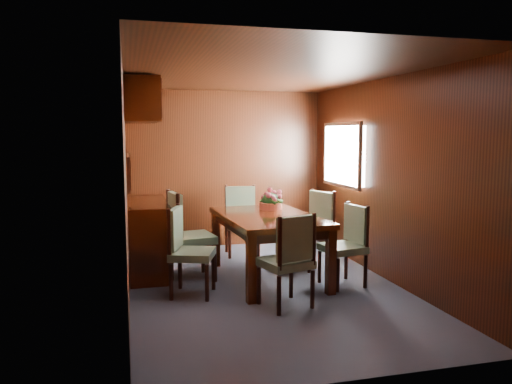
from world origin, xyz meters
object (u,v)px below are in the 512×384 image
object	(u,v)px
sideboard	(148,237)
chair_head	(290,256)
dining_table	(268,224)
flower_centerpiece	(271,198)
chair_left_near	(186,246)
chair_right_near	(348,240)

from	to	relation	value
sideboard	chair_head	size ratio (longest dim) A/B	1.44
chair_head	dining_table	bearing A→B (deg)	70.42
dining_table	flower_centerpiece	distance (m)	0.51
chair_left_near	flower_centerpiece	world-z (taller)	flower_centerpiece
chair_head	flower_centerpiece	world-z (taller)	flower_centerpiece
sideboard	flower_centerpiece	distance (m)	1.62
dining_table	chair_head	distance (m)	1.05
sideboard	flower_centerpiece	world-z (taller)	flower_centerpiece
dining_table	chair_right_near	xyz separation A→B (m)	(0.83, -0.45, -0.15)
dining_table	chair_left_near	size ratio (longest dim) A/B	1.78
flower_centerpiece	chair_right_near	bearing A→B (deg)	-51.52
sideboard	chair_head	xyz separation A→B (m)	(1.30, -1.73, 0.09)
chair_right_near	dining_table	bearing A→B (deg)	52.66
dining_table	chair_right_near	bearing A→B (deg)	-32.10
dining_table	flower_centerpiece	size ratio (longest dim) A/B	5.59
sideboard	chair_right_near	size ratio (longest dim) A/B	1.49
sideboard	chair_left_near	bearing A→B (deg)	-71.27
dining_table	chair_left_near	world-z (taller)	chair_left_near
dining_table	flower_centerpiece	bearing A→B (deg)	65.55
chair_right_near	flower_centerpiece	distance (m)	1.17
sideboard	chair_left_near	xyz separation A→B (m)	(0.35, -1.04, 0.09)
flower_centerpiece	sideboard	bearing A→B (deg)	169.57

